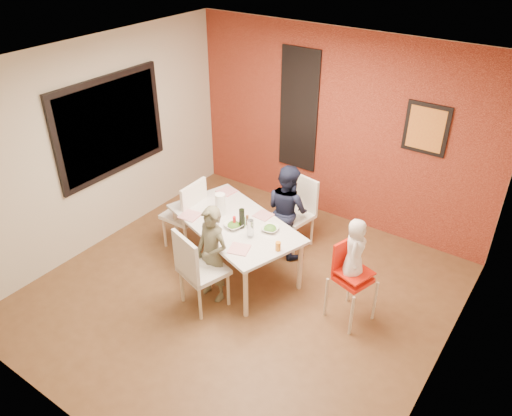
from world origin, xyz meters
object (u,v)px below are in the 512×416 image
Objects in this scene: chair_near at (197,267)px; toddler at (355,250)px; chair_far at (298,208)px; high_chair at (350,274)px; child_far at (287,210)px; chair_left at (188,211)px; dining_table at (235,226)px; wine_bottle at (242,218)px; paper_towel_roll at (220,204)px; child_near at (212,254)px.

chair_near is 1.73m from toddler.
high_chair is (1.20, -0.92, 0.04)m from chair_far.
chair_left is at bearing 50.14° from child_far.
high_chair is (2.33, 0.00, 0.02)m from chair_left.
dining_table is 0.78m from child_far.
wine_bottle is 0.87× the size of paper_towel_roll.
chair_left is at bearing -179.88° from paper_towel_roll.
toddler is at bearing 3.04° from wine_bottle.
child_near is (0.90, -0.59, 0.04)m from chair_left.
chair_near is 1.05× the size of chair_far.
child_far is at bearing 77.69° from wine_bottle.
chair_near is 0.81m from wine_bottle.
high_chair is at bearing 0.11° from paper_towel_roll.
paper_towel_roll is at bearing 69.32° from child_far.
toddler reaches higher than chair_near.
chair_left reaches higher than wine_bottle.
chair_left reaches higher than high_chair.
child_far is (0.31, 0.72, -0.02)m from dining_table.
paper_towel_roll is (-1.77, -0.00, 0.27)m from high_chair.
child_near is at bearing -79.50° from chair_near.
paper_towel_roll is (-0.39, 0.08, 0.02)m from wine_bottle.
dining_table is 1.91× the size of chair_left.
wine_bottle is (-0.17, -0.76, 0.20)m from child_far.
child_near is at bearing -94.82° from wine_bottle.
wine_bottle is at bearing -16.70° from dining_table.
chair_near reaches higher than dining_table.
chair_left is at bearing -27.43° from chair_near.
paper_towel_roll is at bearing -111.39° from chair_far.
chair_far is 1.06m from wine_bottle.
wine_bottle is at bearing -89.80° from chair_far.
toddler reaches higher than chair_left.
toddler is 1.41m from wine_bottle.
child_far is (0.23, 1.52, 0.07)m from chair_near.
child_near is at bearing 95.68° from toddler.
child_near reaches higher than chair_far.
toddler reaches higher than wine_bottle.
chair_left reaches higher than paper_towel_roll.
chair_near reaches higher than paper_towel_roll.
high_chair is 1.79m from paper_towel_roll.
dining_table is at bearing 85.92° from chair_left.
toddler is at bearing 169.88° from child_far.
toddler is (1.55, 0.03, 0.28)m from dining_table.
child_far is at bearing 86.21° from child_near.
dining_table is at bearing 163.30° from wine_bottle.
dining_table is at bearing -9.42° from paper_towel_roll.
dining_table is 0.24m from wine_bottle.
chair_near is 1.42× the size of toddler.
toddler is at bearing -134.20° from chair_near.
chair_far is at bearing -81.68° from chair_near.
child_near is at bearing -87.99° from chair_far.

